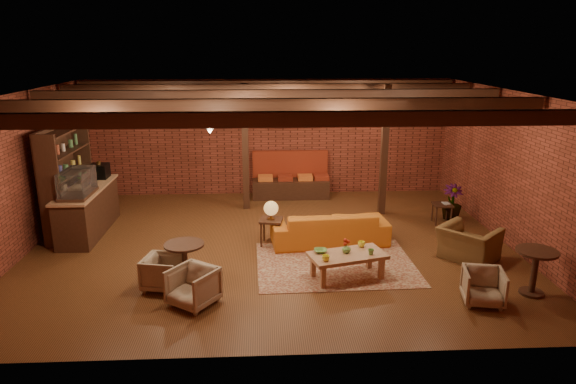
{
  "coord_description": "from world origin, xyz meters",
  "views": [
    {
      "loc": [
        -0.17,
        -10.14,
        4.13
      ],
      "look_at": [
        0.35,
        0.2,
        1.12
      ],
      "focal_mm": 32.0,
      "sensor_mm": 36.0,
      "label": 1
    }
  ],
  "objects_px": {
    "armchair_b": "(193,285)",
    "round_table_right": "(535,265)",
    "sofa": "(329,227)",
    "plant_tall": "(455,168)",
    "side_table_book": "(442,205)",
    "round_table_left": "(185,256)",
    "armchair_far": "(484,285)",
    "coffee_table": "(346,256)",
    "armchair_a": "(163,271)",
    "armchair_right": "(469,238)",
    "side_table_lamp": "(271,212)"
  },
  "relations": [
    {
      "from": "armchair_a",
      "to": "side_table_book",
      "type": "height_order",
      "value": "armchair_a"
    },
    {
      "from": "round_table_right",
      "to": "armchair_far",
      "type": "distance_m",
      "value": 1.04
    },
    {
      "from": "side_table_book",
      "to": "plant_tall",
      "type": "bearing_deg",
      "value": 40.68
    },
    {
      "from": "round_table_left",
      "to": "armchair_a",
      "type": "relative_size",
      "value": 1.12
    },
    {
      "from": "round_table_left",
      "to": "armchair_a",
      "type": "distance_m",
      "value": 0.44
    },
    {
      "from": "armchair_b",
      "to": "side_table_book",
      "type": "bearing_deg",
      "value": 69.39
    },
    {
      "from": "sofa",
      "to": "armchair_right",
      "type": "distance_m",
      "value": 2.82
    },
    {
      "from": "side_table_lamp",
      "to": "armchair_right",
      "type": "relative_size",
      "value": 0.94
    },
    {
      "from": "round_table_left",
      "to": "armchair_right",
      "type": "relative_size",
      "value": 0.71
    },
    {
      "from": "armchair_right",
      "to": "armchair_b",
      "type": "bearing_deg",
      "value": 64.87
    },
    {
      "from": "round_table_left",
      "to": "armchair_far",
      "type": "height_order",
      "value": "round_table_left"
    },
    {
      "from": "round_table_left",
      "to": "side_table_book",
      "type": "xyz_separation_m",
      "value": [
        5.64,
        2.84,
        -0.05
      ]
    },
    {
      "from": "round_table_right",
      "to": "plant_tall",
      "type": "bearing_deg",
      "value": 90.0
    },
    {
      "from": "coffee_table",
      "to": "armchair_far",
      "type": "relative_size",
      "value": 2.33
    },
    {
      "from": "round_table_left",
      "to": "armchair_a",
      "type": "xyz_separation_m",
      "value": [
        -0.35,
        -0.22,
        -0.17
      ]
    },
    {
      "from": "round_table_right",
      "to": "armchair_far",
      "type": "relative_size",
      "value": 1.24
    },
    {
      "from": "round_table_left",
      "to": "plant_tall",
      "type": "relative_size",
      "value": 0.29
    },
    {
      "from": "armchair_a",
      "to": "plant_tall",
      "type": "bearing_deg",
      "value": -50.24
    },
    {
      "from": "side_table_lamp",
      "to": "armchair_b",
      "type": "bearing_deg",
      "value": -117.49
    },
    {
      "from": "sofa",
      "to": "armchair_a",
      "type": "relative_size",
      "value": 3.75
    },
    {
      "from": "side_table_book",
      "to": "plant_tall",
      "type": "xyz_separation_m",
      "value": [
        0.34,
        0.29,
        0.84
      ]
    },
    {
      "from": "round_table_left",
      "to": "armchair_a",
      "type": "bearing_deg",
      "value": -147.16
    },
    {
      "from": "sofa",
      "to": "round_table_right",
      "type": "height_order",
      "value": "round_table_right"
    },
    {
      "from": "round_table_right",
      "to": "armchair_far",
      "type": "xyz_separation_m",
      "value": [
        -0.98,
        -0.28,
        -0.21
      ]
    },
    {
      "from": "side_table_book",
      "to": "round_table_left",
      "type": "bearing_deg",
      "value": -153.22
    },
    {
      "from": "coffee_table",
      "to": "armchair_a",
      "type": "bearing_deg",
      "value": -175.68
    },
    {
      "from": "armchair_a",
      "to": "coffee_table",
      "type": "bearing_deg",
      "value": -73.9
    },
    {
      "from": "armchair_a",
      "to": "armchair_far",
      "type": "xyz_separation_m",
      "value": [
        5.34,
        -0.82,
        -0.0
      ]
    },
    {
      "from": "armchair_a",
      "to": "armchair_b",
      "type": "distance_m",
      "value": 0.86
    },
    {
      "from": "coffee_table",
      "to": "plant_tall",
      "type": "height_order",
      "value": "plant_tall"
    },
    {
      "from": "round_table_left",
      "to": "armchair_a",
      "type": "height_order",
      "value": "round_table_left"
    },
    {
      "from": "round_table_right",
      "to": "plant_tall",
      "type": "height_order",
      "value": "plant_tall"
    },
    {
      "from": "side_table_lamp",
      "to": "plant_tall",
      "type": "bearing_deg",
      "value": 18.02
    },
    {
      "from": "armchair_a",
      "to": "armchair_far",
      "type": "bearing_deg",
      "value": -86.93
    },
    {
      "from": "round_table_left",
      "to": "armchair_b",
      "type": "relative_size",
      "value": 1.05
    },
    {
      "from": "sofa",
      "to": "round_table_left",
      "type": "bearing_deg",
      "value": 26.68
    },
    {
      "from": "side_table_book",
      "to": "armchair_far",
      "type": "bearing_deg",
      "value": -99.42
    },
    {
      "from": "sofa",
      "to": "armchair_b",
      "type": "relative_size",
      "value": 3.5
    },
    {
      "from": "sofa",
      "to": "plant_tall",
      "type": "distance_m",
      "value": 3.59
    },
    {
      "from": "round_table_left",
      "to": "armchair_far",
      "type": "xyz_separation_m",
      "value": [
        4.99,
        -1.04,
        -0.17
      ]
    },
    {
      "from": "armchair_a",
      "to": "armchair_far",
      "type": "height_order",
      "value": "armchair_a"
    },
    {
      "from": "round_table_left",
      "to": "armchair_far",
      "type": "relative_size",
      "value": 1.14
    },
    {
      "from": "coffee_table",
      "to": "armchair_right",
      "type": "relative_size",
      "value": 1.45
    },
    {
      "from": "armchair_right",
      "to": "round_table_left",
      "type": "bearing_deg",
      "value": 55.66
    },
    {
      "from": "armchair_b",
      "to": "sofa",
      "type": "bearing_deg",
      "value": 80.05
    },
    {
      "from": "sofa",
      "to": "coffee_table",
      "type": "xyz_separation_m",
      "value": [
        0.09,
        -1.7,
        0.06
      ]
    },
    {
      "from": "armchair_right",
      "to": "round_table_right",
      "type": "xyz_separation_m",
      "value": [
        0.53,
        -1.49,
        0.08
      ]
    },
    {
      "from": "armchair_b",
      "to": "round_table_right",
      "type": "xyz_separation_m",
      "value": [
        5.73,
        0.08,
        0.18
      ]
    },
    {
      "from": "side_table_book",
      "to": "plant_tall",
      "type": "height_order",
      "value": "plant_tall"
    },
    {
      "from": "armchair_b",
      "to": "round_table_right",
      "type": "height_order",
      "value": "round_table_right"
    }
  ]
}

